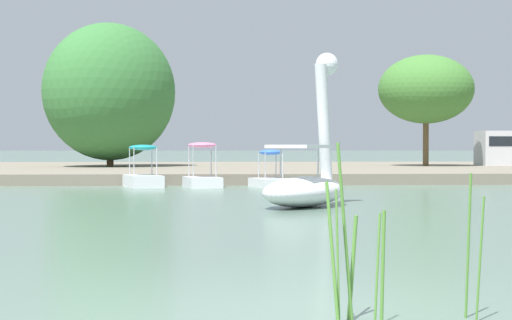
{
  "coord_description": "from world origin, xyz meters",
  "views": [
    {
      "loc": [
        -0.7,
        -8.47,
        1.54
      ],
      "look_at": [
        0.84,
        19.77,
        1.05
      ],
      "focal_mm": 64.56,
      "sensor_mm": 36.0,
      "label": 1
    }
  ],
  "objects_px": {
    "tree_willow_overhanging": "(110,92)",
    "tree_sapling_by_fence": "(426,89)",
    "swan_boat": "(307,178)",
    "pedal_boat_teal": "(143,175)",
    "pedal_boat_blue": "(271,177)",
    "pedal_boat_pink": "(202,174)"
  },
  "relations": [
    {
      "from": "pedal_boat_blue",
      "to": "pedal_boat_teal",
      "type": "height_order",
      "value": "pedal_boat_teal"
    },
    {
      "from": "swan_boat",
      "to": "pedal_boat_teal",
      "type": "height_order",
      "value": "swan_boat"
    },
    {
      "from": "swan_boat",
      "to": "pedal_boat_pink",
      "type": "xyz_separation_m",
      "value": [
        -2.6,
        10.1,
        -0.22
      ]
    },
    {
      "from": "swan_boat",
      "to": "tree_willow_overhanging",
      "type": "relative_size",
      "value": 0.42
    },
    {
      "from": "tree_willow_overhanging",
      "to": "pedal_boat_pink",
      "type": "bearing_deg",
      "value": -70.99
    },
    {
      "from": "pedal_boat_teal",
      "to": "pedal_boat_pink",
      "type": "bearing_deg",
      "value": -10.0
    },
    {
      "from": "pedal_boat_blue",
      "to": "pedal_boat_pink",
      "type": "height_order",
      "value": "pedal_boat_pink"
    },
    {
      "from": "pedal_boat_pink",
      "to": "pedal_boat_teal",
      "type": "distance_m",
      "value": 2.15
    },
    {
      "from": "pedal_boat_pink",
      "to": "tree_sapling_by_fence",
      "type": "relative_size",
      "value": 0.33
    },
    {
      "from": "swan_boat",
      "to": "pedal_boat_blue",
      "type": "height_order",
      "value": "swan_boat"
    },
    {
      "from": "tree_willow_overhanging",
      "to": "tree_sapling_by_fence",
      "type": "xyz_separation_m",
      "value": [
        15.88,
        0.0,
        0.17
      ]
    },
    {
      "from": "tree_sapling_by_fence",
      "to": "swan_boat",
      "type": "bearing_deg",
      "value": -110.16
    },
    {
      "from": "pedal_boat_blue",
      "to": "pedal_boat_pink",
      "type": "distance_m",
      "value": 2.45
    },
    {
      "from": "swan_boat",
      "to": "pedal_boat_blue",
      "type": "relative_size",
      "value": 1.91
    },
    {
      "from": "pedal_boat_teal",
      "to": "tree_sapling_by_fence",
      "type": "distance_m",
      "value": 19.09
    },
    {
      "from": "pedal_boat_blue",
      "to": "tree_willow_overhanging",
      "type": "distance_m",
      "value": 15.45
    },
    {
      "from": "swan_boat",
      "to": "tree_willow_overhanging",
      "type": "bearing_deg",
      "value": 107.07
    },
    {
      "from": "swan_boat",
      "to": "pedal_boat_pink",
      "type": "height_order",
      "value": "swan_boat"
    },
    {
      "from": "swan_boat",
      "to": "pedal_boat_blue",
      "type": "xyz_separation_m",
      "value": [
        -0.16,
        10.34,
        -0.34
      ]
    },
    {
      "from": "swan_boat",
      "to": "tree_sapling_by_fence",
      "type": "height_order",
      "value": "tree_sapling_by_fence"
    },
    {
      "from": "pedal_boat_pink",
      "to": "pedal_boat_teal",
      "type": "xyz_separation_m",
      "value": [
        -2.11,
        0.37,
        -0.05
      ]
    },
    {
      "from": "pedal_boat_pink",
      "to": "tree_willow_overhanging",
      "type": "bearing_deg",
      "value": 109.01
    }
  ]
}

